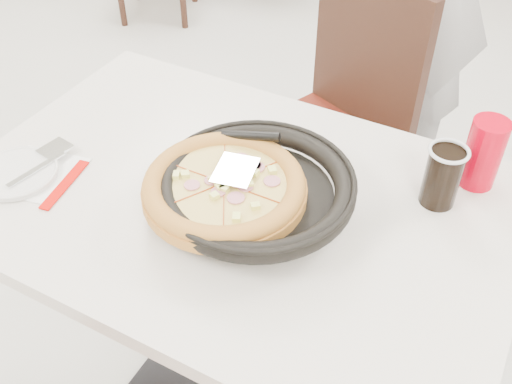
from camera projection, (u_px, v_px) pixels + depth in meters
The scene contains 12 objects.
floor at pixel (295, 381), 1.79m from camera, with size 7.00×7.00×0.00m, color #B1B1AC.
main_table at pixel (238, 302), 1.54m from camera, with size 1.20×0.80×0.75m, color silver, non-canonical shape.
chair_far at pixel (320, 139), 1.90m from camera, with size 0.42×0.42×0.95m, color black, non-canonical shape.
trivet at pixel (238, 185), 1.29m from camera, with size 0.11×0.11×0.04m, color black.
pizza_pan at pixel (256, 195), 1.23m from camera, with size 0.32×0.32×0.01m, color black.
pizza at pixel (225, 191), 1.21m from camera, with size 0.34×0.34×0.02m, color #B07A37.
pizza_server at pixel (235, 170), 1.21m from camera, with size 0.08×0.10×0.00m, color silver.
napkin at pixel (39, 174), 1.34m from camera, with size 0.17×0.17×0.00m, color white.
side_plate at pixel (17, 173), 1.33m from camera, with size 0.18×0.18×0.01m, color silver.
fork at pixel (37, 169), 1.33m from camera, with size 0.01×0.15×0.00m, color silver.
cola_glass at pixel (442, 178), 1.24m from camera, with size 0.07×0.07×0.13m, color black.
red_cup at pixel (483, 153), 1.27m from camera, with size 0.08×0.08×0.16m, color #C40015.
Camera 1 is at (0.35, -0.90, 1.62)m, focal length 42.00 mm.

